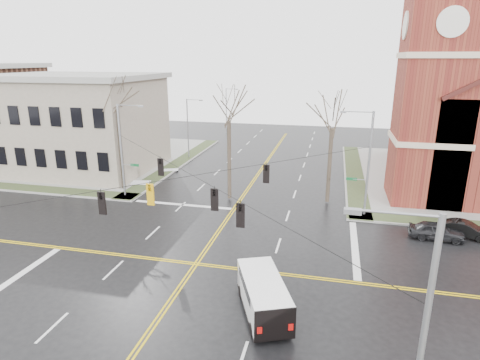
% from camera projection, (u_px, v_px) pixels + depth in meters
% --- Properties ---
extents(ground, '(120.00, 120.00, 0.00)m').
position_uv_depth(ground, '(196.00, 264.00, 26.94)').
color(ground, black).
rests_on(ground, ground).
extents(sidewalks, '(80.00, 80.00, 0.17)m').
position_uv_depth(sidewalks, '(196.00, 263.00, 26.92)').
color(sidewalks, gray).
rests_on(sidewalks, ground).
extents(road_markings, '(100.00, 100.00, 0.01)m').
position_uv_depth(road_markings, '(196.00, 264.00, 26.94)').
color(road_markings, gold).
rests_on(road_markings, ground).
extents(civic_building_a, '(18.00, 14.00, 11.00)m').
position_uv_depth(civic_building_a, '(78.00, 125.00, 48.78)').
color(civic_building_a, gray).
rests_on(civic_building_a, ground).
extents(signal_pole_ne, '(2.75, 0.22, 9.00)m').
position_uv_depth(signal_pole_ne, '(367.00, 161.00, 33.73)').
color(signal_pole_ne, gray).
rests_on(signal_pole_ne, ground).
extents(signal_pole_nw, '(2.75, 0.22, 9.00)m').
position_uv_depth(signal_pole_nw, '(123.00, 148.00, 38.69)').
color(signal_pole_nw, gray).
rests_on(signal_pole_nw, ground).
extents(signal_pole_se, '(2.75, 0.22, 9.00)m').
position_uv_depth(signal_pole_se, '(417.00, 340.00, 12.31)').
color(signal_pole_se, gray).
rests_on(signal_pole_se, ground).
extents(span_wires, '(23.02, 23.02, 0.03)m').
position_uv_depth(span_wires, '(193.00, 176.00, 25.14)').
color(span_wires, black).
rests_on(span_wires, ground).
extents(traffic_signals, '(8.21, 8.26, 1.30)m').
position_uv_depth(traffic_signals, '(190.00, 190.00, 24.73)').
color(traffic_signals, black).
rests_on(traffic_signals, ground).
extents(streetlight_north_a, '(2.30, 0.20, 8.00)m').
position_uv_depth(streetlight_north_a, '(189.00, 126.00, 54.05)').
color(streetlight_north_a, gray).
rests_on(streetlight_north_a, ground).
extents(streetlight_north_b, '(2.30, 0.20, 8.00)m').
position_uv_depth(streetlight_north_b, '(227.00, 109.00, 72.67)').
color(streetlight_north_b, gray).
rests_on(streetlight_north_b, ground).
extents(cargo_van, '(3.88, 5.60, 2.00)m').
position_uv_depth(cargo_van, '(262.00, 292.00, 21.61)').
color(cargo_van, white).
rests_on(cargo_van, ground).
extents(parked_car_a, '(4.07, 1.84, 1.35)m').
position_uv_depth(parked_car_a, '(436.00, 231.00, 30.45)').
color(parked_car_a, black).
rests_on(parked_car_a, ground).
extents(parked_car_b, '(4.00, 2.53, 1.25)m').
position_uv_depth(parked_car_b, '(465.00, 229.00, 30.84)').
color(parked_car_b, black).
rests_on(parked_car_b, ground).
extents(tree_nw_far, '(4.00, 4.00, 12.19)m').
position_uv_depth(tree_nw_far, '(117.00, 105.00, 39.66)').
color(tree_nw_far, '#3E3127').
rests_on(tree_nw_far, ground).
extents(tree_nw_near, '(4.00, 4.00, 11.29)m').
position_uv_depth(tree_nw_near, '(229.00, 116.00, 36.90)').
color(tree_nw_near, '#3E3127').
rests_on(tree_nw_near, ground).
extents(tree_ne, '(4.00, 4.00, 10.57)m').
position_uv_depth(tree_ne, '(332.00, 123.00, 36.08)').
color(tree_ne, '#3E3127').
rests_on(tree_ne, ground).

